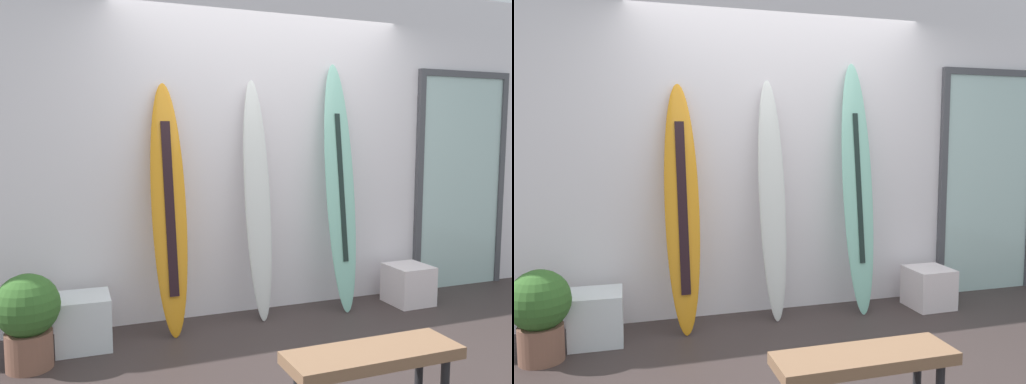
% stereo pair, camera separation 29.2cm
% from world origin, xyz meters
% --- Properties ---
extents(ground, '(8.00, 8.00, 0.04)m').
position_xyz_m(ground, '(0.00, 0.00, -0.02)').
color(ground, '#352B29').
extents(wall_back, '(7.20, 0.20, 2.80)m').
position_xyz_m(wall_back, '(0.00, 1.30, 1.40)').
color(wall_back, white).
rests_on(wall_back, ground).
extents(surfboard_sunset, '(0.26, 0.43, 1.89)m').
position_xyz_m(surfboard_sunset, '(-0.86, 0.97, 0.93)').
color(surfboard_sunset, orange).
rests_on(surfboard_sunset, ground).
extents(surfboard_ivory, '(0.24, 0.34, 1.94)m').
position_xyz_m(surfboard_ivory, '(-0.13, 1.02, 0.97)').
color(surfboard_ivory, silver).
rests_on(surfboard_ivory, ground).
extents(surfboard_seafoam, '(0.27, 0.37, 2.10)m').
position_xyz_m(surfboard_seafoam, '(0.61, 0.99, 1.04)').
color(surfboard_seafoam, '#8BCFB8').
rests_on(surfboard_seafoam, ground).
extents(display_block_left, '(0.38, 0.38, 0.37)m').
position_xyz_m(display_block_left, '(-1.51, 0.87, 0.18)').
color(display_block_left, silver).
rests_on(display_block_left, ground).
extents(display_block_center, '(0.36, 0.36, 0.34)m').
position_xyz_m(display_block_center, '(1.25, 0.88, 0.17)').
color(display_block_center, white).
rests_on(display_block_center, ground).
extents(glass_door, '(1.06, 0.06, 2.11)m').
position_xyz_m(glass_door, '(2.07, 1.18, 1.09)').
color(glass_door, silver).
rests_on(glass_door, ground).
extents(potted_plant, '(0.40, 0.40, 0.61)m').
position_xyz_m(potted_plant, '(-1.84, 0.63, 0.34)').
color(potted_plant, brown).
rests_on(potted_plant, ground).
extents(bench, '(0.90, 0.29, 0.43)m').
position_xyz_m(bench, '(-0.21, -0.77, 0.37)').
color(bench, brown).
rests_on(bench, ground).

